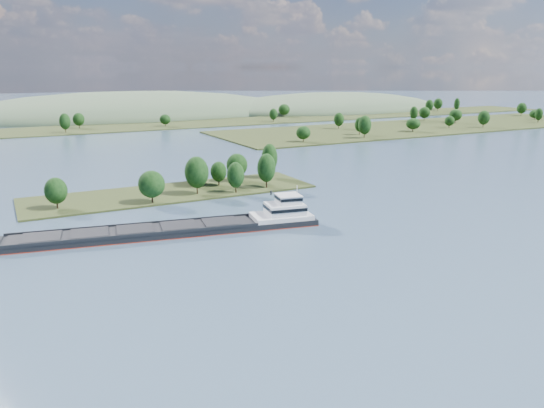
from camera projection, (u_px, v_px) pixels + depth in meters
ground at (243, 242)px, 134.66m from camera, size 1800.00×1800.00×0.00m
tree_island at (191, 181)px, 187.14m from camera, size 100.00×31.22×14.68m
right_bank at (427, 126)px, 391.76m from camera, size 320.00×90.00×15.38m
back_shoreline at (91, 128)px, 378.39m from camera, size 900.00×60.00×15.35m
hill_east at (331, 110)px, 551.48m from camera, size 260.00×140.00×36.00m
hill_west at (131, 115)px, 487.79m from camera, size 320.00×160.00×44.00m
cargo_barge at (187, 227)px, 142.05m from camera, size 85.03×24.97×11.44m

